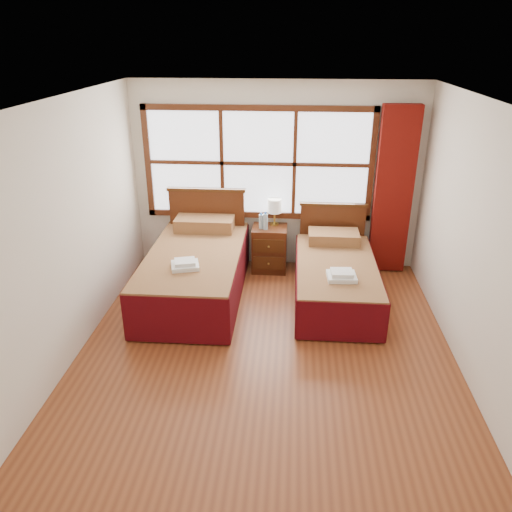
{
  "coord_description": "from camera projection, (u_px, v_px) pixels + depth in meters",
  "views": [
    {
      "loc": [
        0.24,
        -4.55,
        3.13
      ],
      "look_at": [
        -0.16,
        0.7,
        0.78
      ],
      "focal_mm": 35.0,
      "sensor_mm": 36.0,
      "label": 1
    }
  ],
  "objects": [
    {
      "name": "bed_right",
      "position": [
        335.0,
        277.0,
        6.34
      ],
      "size": [
        1.01,
        2.03,
        0.98
      ],
      "color": "#44240E",
      "rests_on": "floor"
    },
    {
      "name": "curtain",
      "position": [
        393.0,
        192.0,
        6.76
      ],
      "size": [
        0.5,
        0.16,
        2.3
      ],
      "primitive_type": "cube",
      "color": "maroon",
      "rests_on": "wall_back"
    },
    {
      "name": "towels_right",
      "position": [
        342.0,
        275.0,
        5.79
      ],
      "size": [
        0.35,
        0.31,
        0.1
      ],
      "rotation": [
        0.0,
        0.0,
        0.05
      ],
      "color": "white",
      "rests_on": "bed_right"
    },
    {
      "name": "wall_right",
      "position": [
        476.0,
        243.0,
        4.76
      ],
      "size": [
        0.0,
        4.5,
        4.5
      ],
      "primitive_type": "plane",
      "rotation": [
        1.57,
        0.0,
        -1.57
      ],
      "color": "silver",
      "rests_on": "floor"
    },
    {
      "name": "wall_left",
      "position": [
        70.0,
        232.0,
        5.04
      ],
      "size": [
        0.0,
        4.5,
        4.5
      ],
      "primitive_type": "plane",
      "rotation": [
        1.57,
        0.0,
        1.57
      ],
      "color": "silver",
      "rests_on": "floor"
    },
    {
      "name": "towels_left",
      "position": [
        185.0,
        264.0,
        5.85
      ],
      "size": [
        0.38,
        0.35,
        0.09
      ],
      "rotation": [
        0.0,
        0.0,
        0.26
      ],
      "color": "white",
      "rests_on": "bed_left"
    },
    {
      "name": "window",
      "position": [
        258.0,
        163.0,
        6.85
      ],
      "size": [
        3.16,
        0.06,
        1.56
      ],
      "color": "white",
      "rests_on": "wall_back"
    },
    {
      "name": "lamp",
      "position": [
        275.0,
        207.0,
        6.98
      ],
      "size": [
        0.19,
        0.19,
        0.38
      ],
      "color": "gold",
      "rests_on": "nightstand"
    },
    {
      "name": "wall_back",
      "position": [
        276.0,
        177.0,
        6.95
      ],
      "size": [
        4.0,
        0.0,
        4.0
      ],
      "primitive_type": "plane",
      "rotation": [
        1.57,
        0.0,
        0.0
      ],
      "color": "silver",
      "rests_on": "floor"
    },
    {
      "name": "bottle_far",
      "position": [
        265.0,
        221.0,
        6.88
      ],
      "size": [
        0.07,
        0.07,
        0.25
      ],
      "color": "#A1C0D0",
      "rests_on": "nightstand"
    },
    {
      "name": "floor",
      "position": [
        266.0,
        348.0,
        5.43
      ],
      "size": [
        4.5,
        4.5,
        0.0
      ],
      "primitive_type": "plane",
      "color": "brown",
      "rests_on": "ground"
    },
    {
      "name": "bed_left",
      "position": [
        196.0,
        269.0,
        6.45
      ],
      "size": [
        1.18,
        2.29,
        1.15
      ],
      "color": "#44240E",
      "rests_on": "floor"
    },
    {
      "name": "ceiling",
      "position": [
        268.0,
        100.0,
        4.37
      ],
      "size": [
        4.5,
        4.5,
        0.0
      ],
      "primitive_type": "plane",
      "rotation": [
        3.14,
        0.0,
        0.0
      ],
      "color": "white",
      "rests_on": "wall_back"
    },
    {
      "name": "nightstand",
      "position": [
        269.0,
        249.0,
        7.12
      ],
      "size": [
        0.48,
        0.48,
        0.65
      ],
      "color": "#4B2210",
      "rests_on": "floor"
    },
    {
      "name": "bottle_near",
      "position": [
        261.0,
        221.0,
        6.91
      ],
      "size": [
        0.06,
        0.06,
        0.23
      ],
      "color": "#A1C0D0",
      "rests_on": "nightstand"
    }
  ]
}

